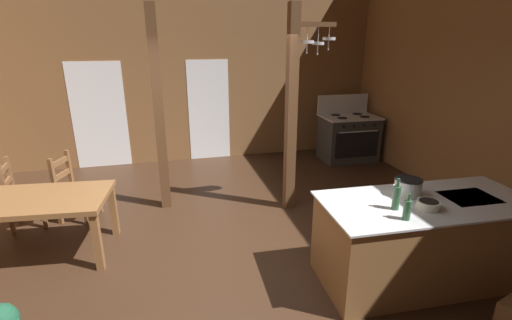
# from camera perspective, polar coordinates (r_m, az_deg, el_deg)

# --- Properties ---
(ground_plane) EXTENTS (8.54, 8.45, 0.10)m
(ground_plane) POSITION_cam_1_polar(r_m,az_deg,el_deg) (4.44, -5.39, -15.77)
(ground_plane) COLOR #382316
(wall_back) EXTENTS (8.54, 0.14, 4.55)m
(wall_back) POSITION_cam_1_polar(r_m,az_deg,el_deg) (7.54, -10.98, 17.01)
(wall_back) COLOR brown
(wall_back) RESTS_ON ground_plane
(glazed_door_back_left) EXTENTS (1.00, 0.01, 2.05)m
(glazed_door_back_left) POSITION_cam_1_polar(r_m,az_deg,el_deg) (7.68, -23.49, 6.41)
(glazed_door_back_left) COLOR white
(glazed_door_back_left) RESTS_ON ground_plane
(glazed_panel_back_right) EXTENTS (0.84, 0.01, 2.05)m
(glazed_panel_back_right) POSITION_cam_1_polar(r_m,az_deg,el_deg) (7.64, -7.44, 7.74)
(glazed_panel_back_right) COLOR white
(glazed_panel_back_right) RESTS_ON ground_plane
(kitchen_island) EXTENTS (2.20, 1.06, 0.90)m
(kitchen_island) POSITION_cam_1_polar(r_m,az_deg,el_deg) (4.23, 24.75, -11.43)
(kitchen_island) COLOR brown
(kitchen_island) RESTS_ON ground_plane
(stove_range) EXTENTS (1.15, 0.84, 1.32)m
(stove_range) POSITION_cam_1_polar(r_m,az_deg,el_deg) (7.84, 14.33, 3.53)
(stove_range) COLOR #323232
(stove_range) RESTS_ON ground_plane
(support_post_with_pot_rack) EXTENTS (0.68, 0.19, 2.90)m
(support_post_with_pot_rack) POSITION_cam_1_polar(r_m,az_deg,el_deg) (5.15, 5.96, 8.67)
(support_post_with_pot_rack) COLOR brown
(support_post_with_pot_rack) RESTS_ON ground_plane
(support_post_center) EXTENTS (0.14, 0.14, 2.90)m
(support_post_center) POSITION_cam_1_polar(r_m,az_deg,el_deg) (5.34, -15.09, 7.23)
(support_post_center) COLOR brown
(support_post_center) RESTS_ON ground_plane
(dining_table) EXTENTS (1.79, 1.08, 0.74)m
(dining_table) POSITION_cam_1_polar(r_m,az_deg,el_deg) (4.87, -32.10, -6.08)
(dining_table) COLOR brown
(dining_table) RESTS_ON ground_plane
(ladderback_chair_near_window) EXTENTS (0.49, 0.49, 0.95)m
(ladderback_chair_near_window) POSITION_cam_1_polar(r_m,az_deg,el_deg) (5.82, -32.97, -4.61)
(ladderback_chair_near_window) COLOR brown
(ladderback_chair_near_window) RESTS_ON ground_plane
(ladderback_chair_by_post) EXTENTS (0.56, 0.56, 0.95)m
(ladderback_chair_by_post) POSITION_cam_1_polar(r_m,az_deg,el_deg) (5.70, -26.85, -4.01)
(ladderback_chair_by_post) COLOR brown
(ladderback_chair_by_post) RESTS_ON ground_plane
(stockpot_on_counter) EXTENTS (0.35, 0.28, 0.17)m
(stockpot_on_counter) POSITION_cam_1_polar(r_m,az_deg,el_deg) (4.07, 22.83, -3.92)
(stockpot_on_counter) COLOR silver
(stockpot_on_counter) RESTS_ON kitchen_island
(mixing_bowl_on_counter) EXTENTS (0.22, 0.22, 0.08)m
(mixing_bowl_on_counter) POSITION_cam_1_polar(r_m,az_deg,el_deg) (3.85, 25.55, -6.38)
(mixing_bowl_on_counter) COLOR silver
(mixing_bowl_on_counter) RESTS_ON kitchen_island
(bottle_tall_on_counter) EXTENTS (0.07, 0.07, 0.31)m
(bottle_tall_on_counter) POSITION_cam_1_polar(r_m,az_deg,el_deg) (3.68, 21.27, -5.48)
(bottle_tall_on_counter) COLOR #2D5638
(bottle_tall_on_counter) RESTS_ON kitchen_island
(bottle_short_on_counter) EXTENTS (0.07, 0.07, 0.25)m
(bottle_short_on_counter) POSITION_cam_1_polar(r_m,az_deg,el_deg) (3.52, 22.75, -7.20)
(bottle_short_on_counter) COLOR #2D5638
(bottle_short_on_counter) RESTS_ON kitchen_island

